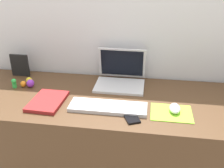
% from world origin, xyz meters
% --- Properties ---
extents(back_wall, '(2.97, 0.05, 1.41)m').
position_xyz_m(back_wall, '(0.00, 0.34, 0.71)').
color(back_wall, silver).
rests_on(back_wall, ground_plane).
extents(desk, '(1.77, 0.61, 0.74)m').
position_xyz_m(desk, '(0.00, 0.00, 0.37)').
color(desk, '#4C331E').
rests_on(desk, ground_plane).
extents(laptop, '(0.30, 0.25, 0.21)m').
position_xyz_m(laptop, '(0.04, 0.20, 0.79)').
color(laptop, silver).
rests_on(laptop, desk).
extents(keyboard, '(0.41, 0.13, 0.02)m').
position_xyz_m(keyboard, '(0.01, -0.12, 0.75)').
color(keyboard, silver).
rests_on(keyboard, desk).
extents(mousepad, '(0.21, 0.17, 0.00)m').
position_xyz_m(mousepad, '(0.34, -0.11, 0.74)').
color(mousepad, '#8CDB33').
rests_on(mousepad, desk).
extents(mouse, '(0.06, 0.10, 0.03)m').
position_xyz_m(mouse, '(0.36, -0.10, 0.76)').
color(mouse, silver).
rests_on(mouse, mousepad).
extents(cell_phone, '(0.11, 0.14, 0.01)m').
position_xyz_m(cell_phone, '(0.14, -0.18, 0.74)').
color(cell_phone, black).
rests_on(cell_phone, desk).
extents(notebook_pad, '(0.18, 0.25, 0.02)m').
position_xyz_m(notebook_pad, '(-0.33, -0.10, 0.75)').
color(notebook_pad, maroon).
rests_on(notebook_pad, desk).
extents(picture_frame, '(0.12, 0.02, 0.15)m').
position_xyz_m(picture_frame, '(-0.64, 0.22, 0.81)').
color(picture_frame, black).
rests_on(picture_frame, desk).
extents(toy_figurine_orange, '(0.04, 0.04, 0.04)m').
position_xyz_m(toy_figurine_orange, '(-0.55, 0.06, 0.76)').
color(toy_figurine_orange, orange).
rests_on(toy_figurine_orange, desk).
extents(toy_figurine_green, '(0.03, 0.03, 0.06)m').
position_xyz_m(toy_figurine_green, '(-0.60, 0.05, 0.77)').
color(toy_figurine_green, green).
rests_on(toy_figurine_green, desk).
extents(toy_figurine_purple, '(0.05, 0.05, 0.05)m').
position_xyz_m(toy_figurine_purple, '(-0.50, 0.07, 0.77)').
color(toy_figurine_purple, purple).
rests_on(toy_figurine_purple, desk).
extents(toy_figurine_yellow, '(0.04, 0.04, 0.04)m').
position_xyz_m(toy_figurine_yellow, '(-0.53, 0.11, 0.76)').
color(toy_figurine_yellow, yellow).
rests_on(toy_figurine_yellow, desk).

